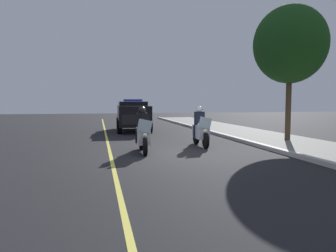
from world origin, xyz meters
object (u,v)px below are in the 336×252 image
object	(u,v)px
police_motorcycle_lead_left	(143,134)
tree_mid_block	(290,45)
police_motorcycle_lead_right	(201,130)
police_suv	(133,115)

from	to	relation	value
police_motorcycle_lead_left	tree_mid_block	world-z (taller)	tree_mid_block
police_motorcycle_lead_left	police_motorcycle_lead_right	distance (m)	2.86
police_suv	tree_mid_block	distance (m)	10.32
police_motorcycle_lead_left	police_suv	xyz separation A→B (m)	(-8.78, 0.57, 0.37)
police_suv	police_motorcycle_lead_left	bearing A→B (deg)	-3.69
police_motorcycle_lead_right	tree_mid_block	size ratio (longest dim) A/B	0.34
police_motorcycle_lead_left	tree_mid_block	bearing A→B (deg)	102.54
police_motorcycle_lead_left	police_suv	world-z (taller)	police_suv
police_motorcycle_lead_right	police_suv	size ratio (longest dim) A/B	0.43
police_suv	tree_mid_block	size ratio (longest dim) A/B	0.80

